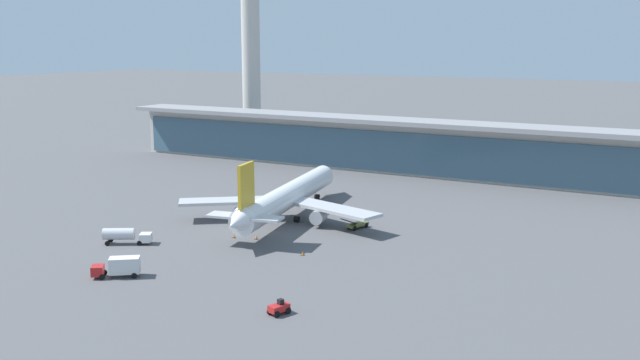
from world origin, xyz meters
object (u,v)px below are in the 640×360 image
Objects in this scene: service_truck_mid_apron_olive at (357,224)px; safety_cone_charlie at (256,238)px; airliner_on_stand at (286,197)px; service_truck_by_tail_white at (125,235)px; service_truck_under_wing_red at (119,266)px; safety_cone_bravo at (303,253)px; service_truck_near_nose_red at (279,308)px; safety_cone_alpha at (234,236)px; control_tower at (250,21)px.

service_truck_mid_apron_olive is 9.86× the size of safety_cone_charlie.
airliner_on_stand reaches higher than service_truck_by_tail_white.
airliner_on_stand is 16.28m from service_truck_mid_apron_olive.
safety_cone_bravo is (19.20, 23.57, -1.37)m from service_truck_under_wing_red.
service_truck_by_tail_white is at bearing -136.75° from service_truck_mid_apron_olive.
service_truck_near_nose_red is at bearing -66.58° from safety_cone_bravo.
safety_cone_charlie is (6.62, 28.11, -1.37)m from service_truck_under_wing_red.
safety_cone_alpha is (-17.10, -17.14, -0.49)m from service_truck_mid_apron_olive.
service_truck_near_nose_red is 0.47× the size of service_truck_mid_apron_olive.
service_truck_near_nose_red is 4.66× the size of safety_cone_alpha.
service_truck_near_nose_red is 37.37m from safety_cone_charlie.
service_truck_near_nose_red is 4.66× the size of safety_cone_charlie.
service_truck_by_tail_white is (-31.88, -29.99, 0.90)m from service_truck_mid_apron_olive.
service_truck_under_wing_red is 27.02m from safety_cone_alpha.
service_truck_under_wing_red is at bearing -94.89° from airliner_on_stand.
service_truck_by_tail_white is 19.64m from safety_cone_alpha.
service_truck_mid_apron_olive is 9.86× the size of safety_cone_alpha.
airliner_on_stand reaches higher than safety_cone_bravo.
control_tower is at bearing 127.74° from airliner_on_stand.
airliner_on_stand is at bearing 120.36° from service_truck_near_nose_red.
service_truck_mid_apron_olive is (19.53, 44.01, -0.88)m from service_truck_under_wing_red.
airliner_on_stand reaches higher than service_truck_near_nose_red.
control_tower is (-68.28, 88.21, 38.26)m from airliner_on_stand.
safety_cone_alpha is (2.43, 26.87, -1.37)m from service_truck_under_wing_red.
safety_cone_bravo is at bearing -90.91° from service_truck_mid_apron_olive.
safety_cone_charlie is at bearing -55.53° from control_tower.
service_truck_near_nose_red is at bearing -59.64° from airliner_on_stand.
control_tower is 112.91× the size of safety_cone_charlie.
service_truck_under_wing_red is 152.43m from control_tower.
service_truck_under_wing_red is 18.69m from service_truck_by_tail_white.
airliner_on_stand is 33.76m from service_truck_by_tail_white.
service_truck_mid_apron_olive is 0.09× the size of control_tower.
service_truck_by_tail_white is at bearing -139.00° from safety_cone_alpha.
service_truck_mid_apron_olive reaches higher than service_truck_near_nose_red.
safety_cone_alpha is at bearing 41.00° from service_truck_by_tail_white.
airliner_on_stand is 17.29m from safety_cone_alpha.
safety_cone_bravo is at bearing 16.84° from service_truck_by_tail_white.
control_tower is at bearing 116.10° from service_truck_under_wing_red.
safety_cone_bravo is at bearing -19.81° from safety_cone_charlie.
safety_cone_alpha is at bearing -134.93° from service_truck_mid_apron_olive.
airliner_on_stand is 79.70× the size of safety_cone_bravo.
safety_cone_alpha is (66.99, -104.89, -42.65)m from control_tower.
service_truck_by_tail_white is (-42.25, 15.15, 0.83)m from service_truck_near_nose_red.
control_tower is at bearing 122.56° from safety_cone_alpha.
service_truck_by_tail_white is 0.11× the size of control_tower.
safety_cone_charlie is (4.19, 1.23, 0.00)m from safety_cone_alpha.
control_tower reaches higher than safety_cone_bravo.
service_truck_by_tail_white is 33.00m from safety_cone_bravo.
safety_cone_charlie is at bearing 160.19° from safety_cone_bravo.
service_truck_under_wing_red is 48.16m from service_truck_mid_apron_olive.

